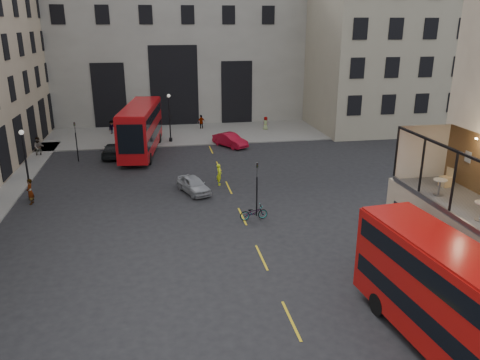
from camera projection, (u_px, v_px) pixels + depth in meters
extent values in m
plane|color=black|center=(334.00, 316.00, 21.16)|extent=(140.00, 140.00, 0.00)
cube|color=black|center=(440.00, 267.00, 21.36)|extent=(0.08, 9.20, 3.00)
cube|color=beige|center=(422.00, 152.00, 24.99)|extent=(3.00, 0.04, 2.90)
cube|color=slate|center=(449.00, 212.00, 20.50)|extent=(0.12, 10.00, 0.18)
cube|color=black|center=(458.00, 152.00, 19.62)|extent=(0.12, 10.00, 0.10)
cube|color=beige|center=(468.00, 157.00, 23.50)|extent=(0.04, 0.45, 0.55)
cylinder|color=#FFD899|center=(476.00, 139.00, 21.88)|extent=(0.12, 0.12, 0.05)
cube|color=#C3B092|center=(471.00, 259.00, 21.54)|extent=(3.00, 11.00, 4.50)
cube|color=slate|center=(479.00, 213.00, 20.80)|extent=(3.00, 10.00, 0.10)
cube|color=#9E9C93|center=(171.00, 51.00, 62.21)|extent=(34.00, 10.00, 18.00)
cube|color=black|center=(174.00, 86.00, 58.79)|extent=(6.00, 0.12, 10.00)
cube|color=black|center=(109.00, 96.00, 57.76)|extent=(4.00, 0.12, 8.00)
cube|color=black|center=(237.00, 93.00, 60.45)|extent=(4.00, 0.12, 8.00)
cube|color=gray|center=(374.00, 44.00, 58.63)|extent=(16.00, 18.00, 20.00)
cube|color=slate|center=(170.00, 134.00, 55.57)|extent=(40.00, 12.00, 0.12)
cylinder|color=black|center=(257.00, 196.00, 31.74)|extent=(0.10, 0.10, 2.80)
imported|color=black|center=(257.00, 170.00, 31.13)|extent=(0.16, 0.20, 1.00)
cylinder|color=black|center=(77.00, 147.00, 44.31)|extent=(0.10, 0.10, 2.80)
imported|color=black|center=(75.00, 127.00, 43.70)|extent=(0.16, 0.20, 1.00)
cylinder|color=black|center=(27.00, 168.00, 34.29)|extent=(0.14, 0.14, 5.00)
cylinder|color=black|center=(31.00, 196.00, 35.01)|extent=(0.36, 0.36, 0.50)
sphere|color=silver|center=(21.00, 132.00, 33.45)|extent=(0.36, 0.36, 0.36)
cylinder|color=black|center=(170.00, 120.00, 51.06)|extent=(0.14, 0.14, 5.00)
cylinder|color=black|center=(171.00, 140.00, 51.78)|extent=(0.36, 0.36, 0.50)
sphere|color=silver|center=(169.00, 96.00, 50.22)|extent=(0.36, 0.36, 0.36)
cube|color=#AA0E0B|center=(463.00, 309.00, 17.51)|extent=(3.69, 11.54, 4.02)
cube|color=black|center=(460.00, 322.00, 17.69)|extent=(3.67, 10.93, 0.82)
cube|color=black|center=(468.00, 280.00, 17.12)|extent=(3.67, 10.93, 0.82)
cube|color=#AA0E0B|center=(471.00, 260.00, 16.86)|extent=(3.57, 11.30, 0.12)
cylinder|color=black|center=(378.00, 304.00, 21.12)|extent=(0.39, 1.05, 1.03)
cylinder|color=black|center=(422.00, 297.00, 21.73)|extent=(0.39, 1.05, 1.03)
cube|color=#A60B0F|center=(141.00, 128.00, 46.91)|extent=(4.28, 12.42, 4.31)
cube|color=black|center=(141.00, 134.00, 47.11)|extent=(4.23, 11.77, 0.88)
cube|color=black|center=(140.00, 115.00, 46.49)|extent=(4.23, 11.77, 0.88)
cube|color=#A60B0F|center=(140.00, 106.00, 46.21)|extent=(4.14, 12.16, 0.13)
cylinder|color=black|center=(136.00, 139.00, 51.19)|extent=(0.45, 1.14, 1.11)
cylinder|color=black|center=(159.00, 138.00, 51.31)|extent=(0.45, 1.14, 1.11)
cylinder|color=black|center=(122.00, 159.00, 43.47)|extent=(0.45, 1.14, 1.11)
cylinder|color=black|center=(149.00, 159.00, 43.60)|extent=(0.45, 1.14, 1.11)
imported|color=#95979C|center=(194.00, 185.00, 36.33)|extent=(2.77, 4.10, 1.30)
imported|color=maroon|center=(230.00, 140.00, 49.85)|extent=(3.57, 4.48, 1.43)
imported|color=black|center=(113.00, 150.00, 46.15)|extent=(2.16, 4.62, 1.30)
imported|color=gray|center=(254.00, 212.00, 31.39)|extent=(1.98, 0.84, 1.01)
imported|color=#DFF81A|center=(219.00, 174.00, 38.02)|extent=(0.48, 0.68, 1.76)
imported|color=gray|center=(39.00, 147.00, 46.01)|extent=(1.04, 0.85, 1.97)
imported|color=gray|center=(112.00, 128.00, 55.10)|extent=(1.18, 1.27, 1.72)
imported|color=gray|center=(201.00, 122.00, 57.84)|extent=(1.16, 0.81, 1.82)
imported|color=gray|center=(266.00, 123.00, 57.44)|extent=(0.98, 0.94, 1.69)
imported|color=gray|center=(30.00, 192.00, 33.98)|extent=(0.47, 0.70, 1.90)
cylinder|color=slate|center=(480.00, 220.00, 19.94)|extent=(0.48, 0.48, 0.03)
cylinder|color=beige|center=(440.00, 180.00, 22.61)|extent=(0.64, 0.64, 0.04)
cylinder|color=slate|center=(439.00, 187.00, 22.74)|extent=(0.09, 0.09, 0.75)
cylinder|color=slate|center=(438.00, 195.00, 22.86)|extent=(0.47, 0.47, 0.03)
cube|color=#DEBB80|center=(445.00, 182.00, 24.00)|extent=(0.54, 0.54, 0.52)
cube|color=#DEBB80|center=(450.00, 172.00, 23.90)|extent=(0.11, 0.48, 0.46)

